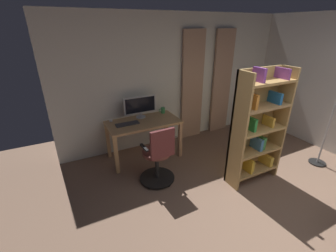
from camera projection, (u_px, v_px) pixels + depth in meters
back_room_partition at (177, 80)px, 4.58m from camera, size 4.85×0.10×2.53m
curtain_left_panel at (221, 83)px, 4.99m from camera, size 0.47×0.06×2.23m
curtain_right_panel at (192, 87)px, 4.68m from camera, size 0.49×0.06×2.23m
desk at (143, 126)px, 4.07m from camera, size 1.28×0.66×0.72m
office_chair at (158, 157)px, 3.43m from camera, size 0.56×0.56×0.97m
computer_monitor at (140, 106)px, 4.12m from camera, size 0.61×0.18×0.40m
computer_keyboard at (127, 124)px, 3.89m from camera, size 0.40×0.13×0.02m
computer_mouse at (111, 121)px, 4.01m from camera, size 0.06×0.10×0.04m
mug_tea at (163, 110)px, 4.39m from camera, size 0.13×0.08×0.11m
bookshelf at (257, 128)px, 3.39m from camera, size 0.86×0.30×1.79m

